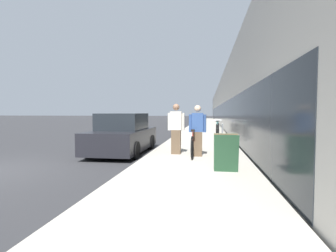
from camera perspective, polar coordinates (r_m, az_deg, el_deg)
name	(u,v)px	position (r m, az deg, el deg)	size (l,w,h in m)	color
sidewalk_slab	(204,127)	(26.93, 7.81, -0.19)	(3.25, 70.00, 0.16)	#BCB5A5
storefront_facade	(257,105)	(35.46, 18.87, 4.33)	(10.01, 70.00, 5.00)	#BCB7AD
tandem_bicycle	(194,143)	(8.76, 5.61, -3.77)	(0.52, 2.45, 0.88)	black
person_rider	(197,131)	(8.41, 6.43, -1.01)	(0.55, 0.22, 1.63)	brown
person_bystander	(176,129)	(8.82, 1.77, -0.62)	(0.57, 0.22, 1.69)	brown
bike_rack_hoop	(222,130)	(13.17, 11.76, -0.95)	(0.05, 0.60, 0.84)	gray
cruiser_bike_nearest	(217,131)	(14.50, 10.62, -1.00)	(0.52, 1.90, 0.98)	black
cruiser_bike_middle	(218,128)	(17.02, 10.86, -0.49)	(0.52, 1.70, 0.92)	black
cruiser_bike_farthest	(218,127)	(19.46, 10.73, -0.12)	(0.52, 1.69, 0.86)	black
sandwich_board_sign	(226,152)	(6.44, 12.49, -5.60)	(0.56, 0.56, 0.90)	#23472D
parked_sedan_curbside	(123,135)	(10.19, -9.77, -1.98)	(1.86, 4.07, 1.52)	black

